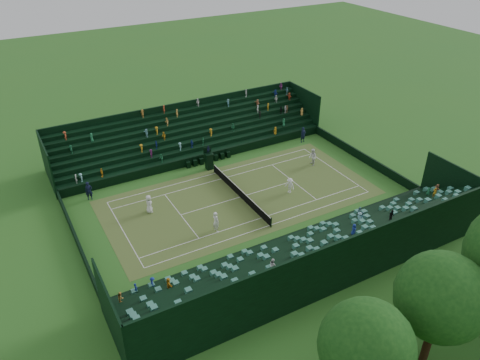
# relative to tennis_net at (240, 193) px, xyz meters

# --- Properties ---
(ground) EXTENTS (160.00, 160.00, 0.00)m
(ground) POSITION_rel_tennis_net_xyz_m (0.00, 0.00, -0.53)
(ground) COLOR #326C22
(ground) RESTS_ON ground
(court_surface) EXTENTS (12.97, 26.77, 0.01)m
(court_surface) POSITION_rel_tennis_net_xyz_m (0.00, 0.00, -0.52)
(court_surface) COLOR #2C6A23
(court_surface) RESTS_ON ground
(perimeter_wall_north) EXTENTS (17.17, 0.20, 1.00)m
(perimeter_wall_north) POSITION_rel_tennis_net_xyz_m (0.00, 15.88, -0.03)
(perimeter_wall_north) COLOR black
(perimeter_wall_north) RESTS_ON ground
(perimeter_wall_south) EXTENTS (17.17, 0.20, 1.00)m
(perimeter_wall_south) POSITION_rel_tennis_net_xyz_m (0.00, -15.88, -0.03)
(perimeter_wall_south) COLOR black
(perimeter_wall_south) RESTS_ON ground
(perimeter_wall_east) EXTENTS (0.20, 31.77, 1.00)m
(perimeter_wall_east) POSITION_rel_tennis_net_xyz_m (8.48, 0.00, -0.03)
(perimeter_wall_east) COLOR black
(perimeter_wall_east) RESTS_ON ground
(perimeter_wall_west) EXTENTS (0.20, 31.77, 1.00)m
(perimeter_wall_west) POSITION_rel_tennis_net_xyz_m (-8.48, 0.00, -0.03)
(perimeter_wall_west) COLOR black
(perimeter_wall_west) RESTS_ON ground
(north_grandstand) EXTENTS (6.60, 32.00, 4.90)m
(north_grandstand) POSITION_rel_tennis_net_xyz_m (12.66, 0.00, 1.02)
(north_grandstand) COLOR black
(north_grandstand) RESTS_ON ground
(south_grandstand) EXTENTS (6.60, 32.00, 4.90)m
(south_grandstand) POSITION_rel_tennis_net_xyz_m (-12.66, 0.00, 1.02)
(south_grandstand) COLOR black
(south_grandstand) RESTS_ON ground
(tennis_net) EXTENTS (11.67, 0.10, 1.06)m
(tennis_net) POSITION_rel_tennis_net_xyz_m (0.00, 0.00, 0.00)
(tennis_net) COLOR black
(tennis_net) RESTS_ON ground
(umpire_chair) EXTENTS (0.90, 0.90, 2.83)m
(umpire_chair) POSITION_rel_tennis_net_xyz_m (-6.76, -0.13, 0.68)
(umpire_chair) COLOR black
(umpire_chair) RESTS_ON ground
(courtside_chairs) EXTENTS (0.47, 5.44, 1.02)m
(courtside_chairs) POSITION_rel_tennis_net_xyz_m (-8.17, 0.47, -0.14)
(courtside_chairs) COLOR black
(courtside_chairs) RESTS_ON ground
(player_near_west) EXTENTS (0.95, 0.67, 1.84)m
(player_near_west) POSITION_rel_tennis_net_xyz_m (-1.89, -8.76, 0.39)
(player_near_west) COLOR white
(player_near_west) RESTS_ON ground
(player_near_east) EXTENTS (0.82, 0.63, 2.02)m
(player_near_east) POSITION_rel_tennis_net_xyz_m (3.82, -4.58, 0.49)
(player_near_east) COLOR white
(player_near_east) RESTS_ON ground
(player_far_west) EXTENTS (1.15, 1.03, 1.95)m
(player_far_west) POSITION_rel_tennis_net_xyz_m (-1.93, 10.32, 0.45)
(player_far_west) COLOR white
(player_far_west) RESTS_ON ground
(player_far_east) EXTENTS (1.22, 0.97, 1.66)m
(player_far_east) POSITION_rel_tennis_net_xyz_m (1.65, 4.81, 0.30)
(player_far_east) COLOR white
(player_far_east) RESTS_ON ground
(line_judge_north) EXTENTS (0.50, 0.73, 1.93)m
(line_judge_north) POSITION_rel_tennis_net_xyz_m (-7.27, 12.88, 0.44)
(line_judge_north) COLOR black
(line_judge_north) RESTS_ON ground
(line_judge_south) EXTENTS (0.61, 0.79, 1.93)m
(line_judge_south) POSITION_rel_tennis_net_xyz_m (-6.91, -13.16, 0.44)
(line_judge_south) COLOR black
(line_judge_south) RESTS_ON ground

